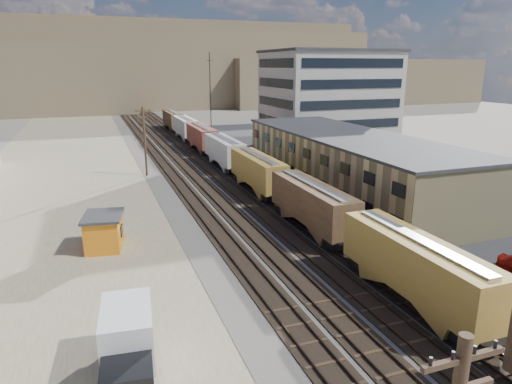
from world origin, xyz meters
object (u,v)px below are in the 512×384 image
object	(u,v)px
box_truck	(128,347)
utility_pole_north	(145,140)
maintenance_shed	(104,231)
parked_car_blue	(365,157)
freight_train	(239,159)

from	to	relation	value
box_truck	utility_pole_north	bearing A→B (deg)	81.89
utility_pole_north	box_truck	world-z (taller)	utility_pole_north
maintenance_shed	parked_car_blue	world-z (taller)	maintenance_shed
box_truck	parked_car_blue	xyz separation A→B (m)	(42.38, 43.35, -1.04)
box_truck	maintenance_shed	bearing A→B (deg)	91.37
freight_train	box_truck	world-z (taller)	freight_train
freight_train	utility_pole_north	bearing A→B (deg)	153.88
freight_train	parked_car_blue	world-z (taller)	freight_train
utility_pole_north	box_truck	distance (m)	45.95
freight_train	maintenance_shed	size ratio (longest dim) A/B	25.24
maintenance_shed	parked_car_blue	distance (m)	49.44
maintenance_shed	utility_pole_north	bearing A→B (deg)	75.49
box_truck	maintenance_shed	world-z (taller)	box_truck
box_truck	maintenance_shed	size ratio (longest dim) A/B	1.44
maintenance_shed	freight_train	bearing A→B (deg)	47.09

